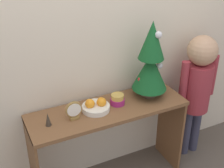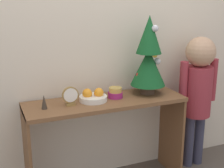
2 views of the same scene
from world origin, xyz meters
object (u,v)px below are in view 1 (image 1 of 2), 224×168
Objects in this scene: singing_bowl at (117,100)px; desk_clock at (74,111)px; fruit_bowl at (96,106)px; mini_tree at (151,61)px; child_figure at (198,82)px; figurine at (48,119)px.

desk_clock is (-0.37, -0.05, 0.03)m from singing_bowl.
desk_clock is at bearing -167.93° from fruit_bowl.
mini_tree is 0.56m from child_figure.
desk_clock is at bearing -175.60° from mini_tree.
desk_clock is 0.19m from figurine.
child_figure is (0.76, -0.01, -0.02)m from singing_bowl.
figurine is at bearing -175.54° from singing_bowl.
singing_bowl is at bearing 7.29° from desk_clock.
singing_bowl is 0.37m from desk_clock.
mini_tree is at bearing 178.04° from child_figure.
mini_tree reaches higher than desk_clock.
child_figure is at bearing -0.35° from fruit_bowl.
fruit_bowl is at bearing -178.68° from mini_tree.
mini_tree is 4.43× the size of desk_clock.
singing_bowl is at bearing 2.39° from fruit_bowl.
child_figure is (0.48, -0.02, -0.28)m from mini_tree.
figurine reaches higher than fruit_bowl.
figurine reaches higher than singing_bowl.
mini_tree is 6.13× the size of figurine.
desk_clock reaches higher than singing_bowl.
fruit_bowl is (-0.46, -0.01, -0.27)m from mini_tree.
singing_bowl is (0.18, 0.01, 0.01)m from fruit_bowl.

